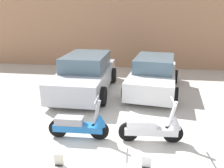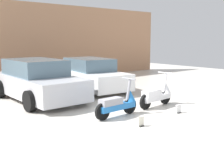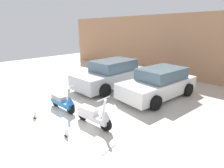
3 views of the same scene
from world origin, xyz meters
name	(u,v)px [view 1 (image 1 of 3)]	position (x,y,z in m)	size (l,w,h in m)	color
ground_plane	(82,161)	(0.00, 0.00, 0.00)	(28.00, 28.00, 0.00)	beige
wall_back	(121,32)	(0.00, 8.81, 2.02)	(19.60, 0.12, 4.05)	tan
scooter_front_left	(81,124)	(-0.24, 0.90, 0.38)	(1.55, 0.56, 1.08)	black
scooter_front_right	(154,127)	(1.55, 0.99, 0.39)	(1.58, 0.57, 1.10)	black
car_rear_left	(86,74)	(-1.01, 4.46, 0.70)	(2.12, 4.35, 1.47)	#B7B7BC
car_rear_center	(153,75)	(1.70, 4.89, 0.65)	(2.35, 4.21, 1.37)	white
placard_near_left_scooter	(59,160)	(-0.43, -0.17, 0.11)	(0.20, 0.13, 0.26)	black
placard_near_right_scooter	(146,162)	(1.37, 0.00, 0.11)	(0.20, 0.13, 0.26)	black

